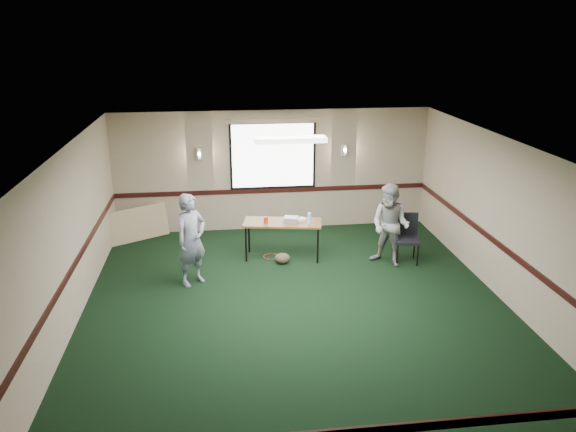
{
  "coord_description": "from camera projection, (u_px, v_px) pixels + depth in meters",
  "views": [
    {
      "loc": [
        -1.18,
        -8.11,
        4.45
      ],
      "look_at": [
        0.0,
        1.3,
        1.2
      ],
      "focal_mm": 35.0,
      "sensor_mm": 36.0,
      "label": 1
    }
  ],
  "objects": [
    {
      "name": "cable_coil",
      "position": [
        271.0,
        256.0,
        11.31
      ],
      "size": [
        0.38,
        0.38,
        0.02
      ],
      "primitive_type": "torus",
      "rotation": [
        0.0,
        0.0,
        -0.25
      ],
      "color": "red",
      "rests_on": "ground"
    },
    {
      "name": "projector",
      "position": [
        291.0,
        219.0,
        11.04
      ],
      "size": [
        0.32,
        0.28,
        0.09
      ],
      "primitive_type": "cube",
      "rotation": [
        0.0,
        0.0,
        -0.23
      ],
      "color": "gray",
      "rests_on": "folding_table"
    },
    {
      "name": "room_shell",
      "position": [
        283.0,
        183.0,
        10.67
      ],
      "size": [
        8.0,
        8.02,
        8.0
      ],
      "color": "tan",
      "rests_on": "ground"
    },
    {
      "name": "duffel_bag",
      "position": [
        282.0,
        258.0,
        10.98
      ],
      "size": [
        0.35,
        0.3,
        0.21
      ],
      "primitive_type": "ellipsoid",
      "rotation": [
        0.0,
        0.0,
        0.3
      ],
      "color": "#493F2A",
      "rests_on": "ground"
    },
    {
      "name": "folded_table",
      "position": [
        137.0,
        224.0,
        12.1
      ],
      "size": [
        1.31,
        0.89,
        0.72
      ],
      "primitive_type": "cube",
      "rotation": [
        -0.21,
        0.0,
        0.53
      ],
      "color": "tan",
      "rests_on": "ground"
    },
    {
      "name": "folding_table",
      "position": [
        283.0,
        224.0,
        11.06
      ],
      "size": [
        1.61,
        0.87,
        0.76
      ],
      "rotation": [
        0.0,
        0.0,
        -0.18
      ],
      "color": "brown",
      "rests_on": "ground"
    },
    {
      "name": "water_bottle",
      "position": [
        309.0,
        218.0,
        10.89
      ],
      "size": [
        0.07,
        0.07,
        0.22
      ],
      "primitive_type": "cylinder",
      "color": "#9BE1FE",
      "rests_on": "folding_table"
    },
    {
      "name": "person_left",
      "position": [
        191.0,
        240.0,
        9.91
      ],
      "size": [
        0.73,
        0.7,
        1.68
      ],
      "primitive_type": "imported",
      "rotation": [
        0.0,
        0.0,
        0.71
      ],
      "color": "#415390",
      "rests_on": "ground"
    },
    {
      "name": "person_right",
      "position": [
        390.0,
        225.0,
        10.72
      ],
      "size": [
        0.99,
        0.97,
        1.61
      ],
      "primitive_type": "imported",
      "rotation": [
        0.0,
        0.0,
        -0.72
      ],
      "color": "#7A93BF",
      "rests_on": "ground"
    },
    {
      "name": "conference_chair",
      "position": [
        406.0,
        234.0,
        10.99
      ],
      "size": [
        0.53,
        0.55,
        0.95
      ],
      "rotation": [
        0.0,
        0.0,
        -0.16
      ],
      "color": "black",
      "rests_on": "ground"
    },
    {
      "name": "game_console",
      "position": [
        300.0,
        219.0,
        11.11
      ],
      "size": [
        0.2,
        0.17,
        0.05
      ],
      "primitive_type": "cube",
      "rotation": [
        0.0,
        0.0,
        0.15
      ],
      "color": "white",
      "rests_on": "folding_table"
    },
    {
      "name": "ground",
      "position": [
        298.0,
        311.0,
        9.19
      ],
      "size": [
        8.0,
        8.0,
        0.0
      ],
      "primitive_type": "plane",
      "color": "black",
      "rests_on": "ground"
    },
    {
      "name": "red_cup",
      "position": [
        266.0,
        220.0,
        10.95
      ],
      "size": [
        0.08,
        0.08,
        0.13
      ],
      "primitive_type": "cylinder",
      "color": "red",
      "rests_on": "folding_table"
    }
  ]
}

